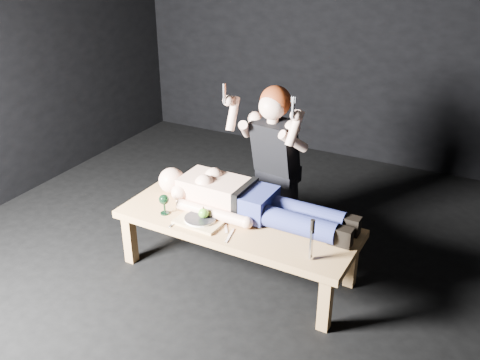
{
  "coord_description": "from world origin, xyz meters",
  "views": [
    {
      "loc": [
        1.46,
        -2.91,
        2.36
      ],
      "look_at": [
        -0.06,
        0.02,
        0.75
      ],
      "focal_mm": 39.43,
      "sensor_mm": 36.0,
      "label": 1
    }
  ],
  "objects": [
    {
      "name": "apple",
      "position": [
        -0.26,
        -0.16,
        0.52
      ],
      "size": [
        0.07,
        0.07,
        0.07
      ],
      "primitive_type": "sphere",
      "color": "#408C1A",
      "rests_on": "plate"
    },
    {
      "name": "ground",
      "position": [
        0.0,
        0.0,
        0.0
      ],
      "size": [
        5.0,
        5.0,
        0.0
      ],
      "primitive_type": "plane",
      "color": "black",
      "rests_on": "ground"
    },
    {
      "name": "serving_tray",
      "position": [
        -0.28,
        -0.17,
        0.46
      ],
      "size": [
        0.35,
        0.26,
        0.02
      ],
      "primitive_type": "cube",
      "rotation": [
        0.0,
        0.0,
        -0.05
      ],
      "color": "tan",
      "rests_on": "table"
    },
    {
      "name": "plate",
      "position": [
        -0.28,
        -0.17,
        0.48
      ],
      "size": [
        0.23,
        0.23,
        0.02
      ],
      "primitive_type": "cylinder",
      "rotation": [
        0.0,
        0.0,
        -0.05
      ],
      "color": "white",
      "rests_on": "serving_tray"
    },
    {
      "name": "goblet",
      "position": [
        -0.57,
        -0.19,
        0.53
      ],
      "size": [
        0.08,
        0.08,
        0.16
      ],
      "primitive_type": null,
      "rotation": [
        0.0,
        0.0,
        -0.02
      ],
      "color": "black",
      "rests_on": "table"
    },
    {
      "name": "fork_flat",
      "position": [
        -0.44,
        -0.24,
        0.45
      ],
      "size": [
        0.03,
        0.19,
        0.01
      ],
      "primitive_type": "cube",
      "rotation": [
        0.0,
        0.0,
        0.08
      ],
      "color": "#B2B2B7",
      "rests_on": "table"
    },
    {
      "name": "kneeling_woman",
      "position": [
        -0.03,
        0.65,
        0.66
      ],
      "size": [
        0.81,
        0.88,
        1.33
      ],
      "primitive_type": null,
      "rotation": [
        0.0,
        0.0,
        -0.14
      ],
      "color": "black",
      "rests_on": "ground"
    },
    {
      "name": "knife_flat",
      "position": [
        -0.01,
        -0.24,
        0.45
      ],
      "size": [
        0.05,
        0.19,
        0.01
      ],
      "primitive_type": "cube",
      "rotation": [
        0.0,
        0.0,
        0.2
      ],
      "color": "#B2B2B7",
      "rests_on": "table"
    },
    {
      "name": "carving_knife",
      "position": [
        0.58,
        -0.24,
        0.59
      ],
      "size": [
        0.04,
        0.04,
        0.29
      ],
      "primitive_type": null,
      "rotation": [
        0.0,
        0.0,
        -0.02
      ],
      "color": "#B2B2B7",
      "rests_on": "table"
    },
    {
      "name": "back_wall",
      "position": [
        0.0,
        2.5,
        1.5
      ],
      "size": [
        5.0,
        0.0,
        5.0
      ],
      "primitive_type": "plane",
      "rotation": [
        1.57,
        0.0,
        0.0
      ],
      "color": "black",
      "rests_on": "ground"
    },
    {
      "name": "lying_man",
      "position": [
        -0.0,
        0.1,
        0.58
      ],
      "size": [
        1.74,
        0.57,
        0.26
      ],
      "primitive_type": null,
      "rotation": [
        0.0,
        0.0,
        -0.02
      ],
      "color": "beige",
      "rests_on": "table"
    },
    {
      "name": "table",
      "position": [
        -0.06,
        -0.03,
        0.23
      ],
      "size": [
        1.76,
        0.7,
        0.45
      ],
      "primitive_type": "cube",
      "rotation": [
        0.0,
        0.0,
        -0.02
      ],
      "color": "#9C7945",
      "rests_on": "ground"
    },
    {
      "name": "spoon_flat",
      "position": [
        -0.09,
        -0.14,
        0.45
      ],
      "size": [
        0.11,
        0.17,
        0.01
      ],
      "primitive_type": "cube",
      "rotation": [
        0.0,
        0.0,
        0.55
      ],
      "color": "#B2B2B7",
      "rests_on": "table"
    }
  ]
}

